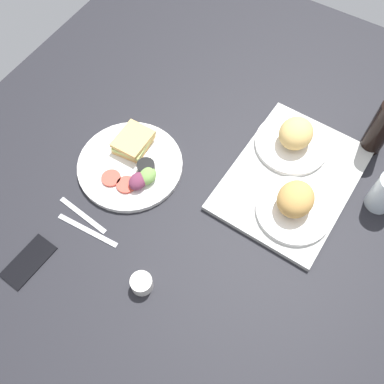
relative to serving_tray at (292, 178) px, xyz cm
name	(u,v)px	position (x,y,z in cm)	size (l,w,h in cm)	color
ground_plane	(187,191)	(18.41, -24.36, -2.30)	(190.00, 150.00, 3.00)	black
serving_tray	(292,178)	(0.00, 0.00, 0.00)	(45.00, 33.00, 1.60)	#B2B2AD
bread_plate_near	(294,138)	(-10.41, -4.94, 4.03)	(21.95, 21.95, 9.09)	white
bread_plate_far	(295,204)	(9.54, 4.53, 4.15)	(20.93, 20.93, 9.12)	white
plate_with_salad	(132,163)	(20.06, -42.16, 0.82)	(30.91, 30.91, 5.40)	white
soda_bottle	(381,128)	(-23.06, 15.35, 8.44)	(6.40, 6.40, 18.48)	black
espresso_cup	(142,283)	(48.63, -19.01, 1.20)	(5.60, 5.60, 4.00)	silver
fork	(83,215)	(40.71, -44.56, -0.55)	(17.00, 1.40, 0.50)	#B7B7BC
knife	(88,230)	(43.71, -40.56, -0.55)	(19.00, 1.40, 0.50)	#B7B7BC
cell_phone	(28,261)	(58.89, -48.23, -0.40)	(14.40, 7.20, 0.80)	black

